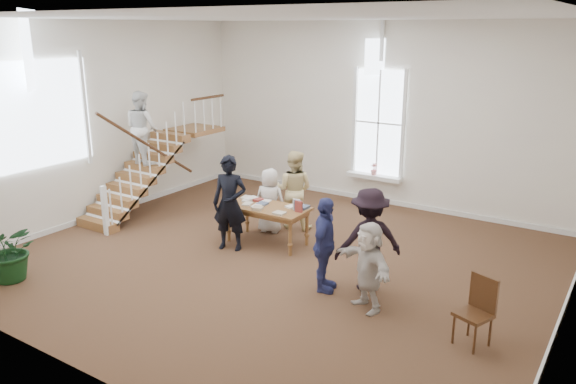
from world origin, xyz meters
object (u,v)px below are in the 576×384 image
Objects in this scene: side_chair at (478,307)px; woman_cluster_a at (325,245)px; police_officer at (230,203)px; elderly_woman at (270,201)px; person_yellow at (294,190)px; library_table at (267,210)px; woman_cluster_c at (368,266)px; floor_plant at (10,250)px; woman_cluster_b at (369,240)px.

woman_cluster_a is at bearing -165.78° from side_chair.
police_officer is 1.35× the size of elderly_woman.
person_yellow reaches higher than side_chair.
police_officer is 1.80m from person_yellow.
police_officer reaches higher than elderly_woman.
police_officer reaches higher than library_table.
woman_cluster_c is (3.31, -2.06, 0.02)m from elderly_woman.
library_table is 1.50× the size of floor_plant.
elderly_woman is 0.79× the size of woman_cluster_b.
police_officer is at bearing -169.34° from side_chair.
side_chair is (7.43, 2.40, -0.01)m from floor_plant.
floor_plant is (-2.68, -5.05, -0.31)m from person_yellow.
library_table is 0.68m from elderly_woman.
person_yellow is at bearing 26.20° from woman_cluster_a.
woman_cluster_b reaches higher than person_yellow.
person_yellow is at bearing 90.62° from library_table.
person_yellow is 1.53× the size of floor_plant.
library_table is 0.98× the size of person_yellow.
woman_cluster_a is at bearing -6.68° from woman_cluster_b.
woman_cluster_a is at bearing -32.59° from library_table.
woman_cluster_b is at bearing 30.26° from floor_plant.
side_chair is at bearing 17.93° from floor_plant.
woman_cluster_c is 1.26× the size of floor_plant.
library_table is 1.19× the size of woman_cluster_c.
elderly_woman is 5.14m from floor_plant.
woman_cluster_c is (0.90, -0.20, -0.10)m from woman_cluster_a.
person_yellow reaches higher than elderly_woman.
side_chair is at bearing -28.07° from police_officer.
library_table is at bearing 38.24° from police_officer.
police_officer is (-0.44, -0.66, 0.25)m from library_table.
woman_cluster_c is (0.30, -0.65, -0.17)m from woman_cluster_b.
elderly_woman is at bearing 179.02° from woman_cluster_c.
police_officer is 4.03m from floor_plant.
floor_plant is at bearing -141.50° from side_chair.
side_chair reaches higher than library_table.
person_yellow is (-0.04, 1.09, 0.16)m from library_table.
elderly_woman is at bearing 118.26° from library_table.
person_yellow is 3.17m from woman_cluster_a.
police_officer is at bearing 55.37° from floor_plant.
woman_cluster_c is 1.45× the size of side_chair.
police_officer reaches higher than floor_plant.
library_table is 2.80m from woman_cluster_b.
woman_cluster_b reaches higher than side_chair.
woman_cluster_b is at bearing -18.18° from library_table.
library_table is 4.96m from side_chair.
person_yellow reaches higher than floor_plant.
person_yellow is 1.21× the size of woman_cluster_c.
elderly_woman is at bearing 67.27° from police_officer.
woman_cluster_b is at bearing 141.87° from elderly_woman.
woman_cluster_b reaches higher than woman_cluster_c.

